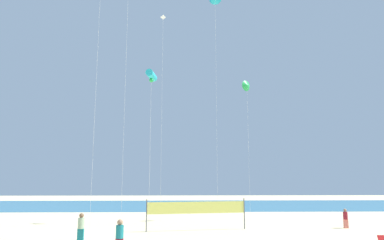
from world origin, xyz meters
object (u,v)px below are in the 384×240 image
(kite_white_diamond, at_px, (163,32))
(beachgoer_maroon_shirt, at_px, (345,218))
(beachgoer_sage_shirt, at_px, (81,226))
(beachgoer_teal_shirt, at_px, (120,236))
(volleyball_net, at_px, (197,209))
(kite_green_delta, at_px, (247,86))
(kite_cyan_tube, at_px, (151,76))

(kite_white_diamond, bearing_deg, beachgoer_maroon_shirt, -6.75)
(beachgoer_sage_shirt, distance_m, beachgoer_teal_shirt, 4.94)
(beachgoer_teal_shirt, relative_size, kite_white_diamond, 0.10)
(beachgoer_teal_shirt, xyz_separation_m, volleyball_net, (4.48, 8.26, 0.66))
(beachgoer_sage_shirt, xyz_separation_m, kite_white_diamond, (4.64, 7.18, 16.45))
(beachgoer_sage_shirt, relative_size, volleyball_net, 0.23)
(kite_green_delta, bearing_deg, beachgoer_teal_shirt, -124.50)
(kite_cyan_tube, relative_size, kite_white_diamond, 0.58)
(beachgoer_sage_shirt, relative_size, kite_green_delta, 0.13)
(beachgoer_teal_shirt, xyz_separation_m, kite_white_diamond, (1.47, 10.97, 16.43))
(beachgoer_teal_shirt, height_order, kite_green_delta, kite_green_delta)
(beachgoer_maroon_shirt, relative_size, kite_green_delta, 0.11)
(beachgoer_teal_shirt, bearing_deg, kite_white_diamond, -53.28)
(beachgoer_sage_shirt, height_order, volleyball_net, volleyball_net)
(beachgoer_maroon_shirt, relative_size, volleyball_net, 0.20)
(beachgoer_maroon_shirt, height_order, kite_white_diamond, kite_white_diamond)
(beachgoer_sage_shirt, bearing_deg, beachgoer_teal_shirt, 160.29)
(kite_cyan_tube, xyz_separation_m, kite_green_delta, (8.54, 11.64, 2.49))
(volleyball_net, distance_m, kite_cyan_tube, 11.12)
(beachgoer_sage_shirt, height_order, beachgoer_teal_shirt, beachgoer_teal_shirt)
(beachgoer_maroon_shirt, xyz_separation_m, kite_green_delta, (-6.80, 5.12, 12.36))
(beachgoer_teal_shirt, distance_m, kite_cyan_tube, 10.16)
(beachgoer_sage_shirt, height_order, beachgoer_maroon_shirt, beachgoer_sage_shirt)
(kite_green_delta, bearing_deg, kite_white_diamond, -158.32)
(kite_white_diamond, bearing_deg, beachgoer_sage_shirt, -122.87)
(kite_cyan_tube, bearing_deg, beachgoer_sage_shirt, 165.62)
(beachgoer_sage_shirt, relative_size, kite_white_diamond, 0.09)
(kite_cyan_tube, bearing_deg, kite_white_diamond, 88.77)
(volleyball_net, bearing_deg, kite_white_diamond, 137.94)
(volleyball_net, bearing_deg, beachgoer_sage_shirt, -149.75)
(beachgoer_sage_shirt, height_order, kite_green_delta, kite_green_delta)
(beachgoer_teal_shirt, relative_size, kite_cyan_tube, 0.17)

